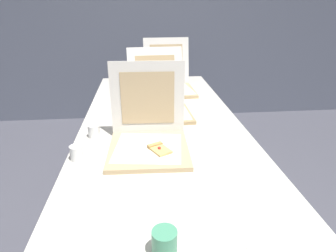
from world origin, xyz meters
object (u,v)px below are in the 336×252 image
(cup_white_near_center, at_px, (94,131))
(cup_white_near_left, at_px, (77,153))
(table, at_px, (162,130))
(pizza_box_front, at_px, (149,138))
(cup_white_far, at_px, (123,100))
(pizza_box_back, at_px, (169,84))
(pizza_box_middle, at_px, (160,104))
(cup_printed_front, at_px, (165,243))

(cup_white_near_center, distance_m, cup_white_near_left, 0.24)
(table, bearing_deg, pizza_box_front, -106.11)
(table, height_order, cup_white_near_center, cup_white_near_center)
(cup_white_far, bearing_deg, pizza_box_back, 41.07)
(cup_white_far, bearing_deg, pizza_box_middle, -35.52)
(pizza_box_front, relative_size, pizza_box_middle, 0.76)
(pizza_box_front, height_order, cup_white_far, pizza_box_front)
(pizza_box_middle, bearing_deg, table, -93.92)
(table, bearing_deg, cup_printed_front, -93.90)
(pizza_box_middle, relative_size, cup_printed_front, 6.19)
(cup_printed_front, bearing_deg, table, 86.10)
(pizza_box_middle, xyz_separation_m, cup_white_near_center, (-0.38, -0.35, -0.02))
(pizza_box_back, relative_size, cup_white_near_left, 6.80)
(pizza_box_back, bearing_deg, cup_white_near_left, -118.48)
(cup_white_near_center, bearing_deg, table, 21.45)
(pizza_box_back, xyz_separation_m, cup_printed_front, (-0.18, -1.68, -0.01))
(cup_white_far, bearing_deg, table, -56.79)
(cup_white_far, bearing_deg, cup_printed_front, -82.29)
(table, xyz_separation_m, cup_white_near_left, (-0.42, -0.39, 0.08))
(pizza_box_middle, distance_m, cup_printed_front, 1.18)
(pizza_box_back, relative_size, cup_white_far, 6.80)
(table, bearing_deg, pizza_box_back, 80.77)
(table, distance_m, pizza_box_middle, 0.23)
(table, bearing_deg, cup_white_near_left, -137.42)
(pizza_box_front, distance_m, pizza_box_middle, 0.52)
(pizza_box_front, bearing_deg, cup_white_near_left, -164.37)
(pizza_box_middle, bearing_deg, cup_white_far, 140.85)
(cup_white_near_left, bearing_deg, pizza_box_back, 63.76)
(table, distance_m, cup_white_far, 0.47)
(table, bearing_deg, cup_white_near_center, -158.55)
(pizza_box_middle, bearing_deg, cup_printed_front, -96.91)
(cup_printed_front, bearing_deg, cup_white_far, 97.71)
(table, distance_m, cup_printed_front, 0.98)
(cup_white_near_center, relative_size, cup_printed_front, 0.81)
(table, relative_size, pizza_box_back, 4.99)
(table, relative_size, cup_printed_front, 27.34)
(cup_white_near_center, height_order, cup_printed_front, cup_printed_front)
(cup_white_near_left, bearing_deg, table, 42.58)
(table, height_order, pizza_box_middle, pizza_box_middle)
(pizza_box_back, xyz_separation_m, cup_white_far, (-0.37, -0.32, -0.02))
(cup_printed_front, bearing_deg, cup_white_near_center, 110.62)
(pizza_box_front, bearing_deg, table, 75.75)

